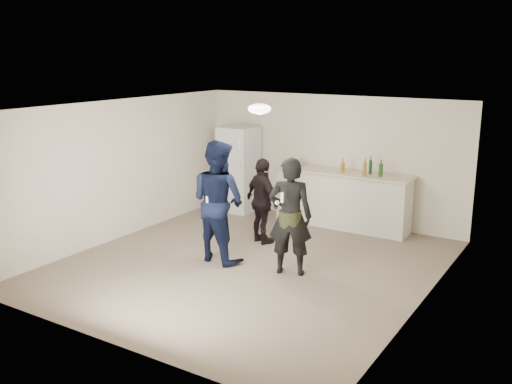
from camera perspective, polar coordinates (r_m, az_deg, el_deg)
The scene contains 21 objects.
floor at distance 9.18m, azimuth -0.67°, elevation -7.24°, with size 6.00×6.00×0.00m, color #6B5B4C.
ceiling at distance 8.61m, azimuth -0.71°, elevation 8.49°, with size 6.00×6.00×0.00m, color silver.
wall_back at distance 11.40m, azimuth 7.48°, elevation 3.33°, with size 6.00×6.00×0.00m, color beige.
wall_front at distance 6.58m, azimuth -14.95°, elevation -4.78°, with size 6.00×6.00×0.00m, color beige.
wall_left at distance 10.52m, azimuth -13.42°, elevation 2.20°, with size 6.00×6.00×0.00m, color beige.
wall_right at distance 7.73m, azimuth 16.76°, elevation -2.15°, with size 6.00×6.00×0.00m, color beige.
counter at distance 11.10m, azimuth 8.60°, elevation -0.83°, with size 2.60×0.56×1.05m, color beige.
counter_top at distance 10.97m, azimuth 8.70°, elevation 1.93°, with size 2.68×0.64×0.04m, color #BFB094.
fridge at distance 12.04m, azimuth -1.73°, elevation 2.30°, with size 0.70×0.70×1.80m, color silver.
fridge_handle at distance 11.51m, azimuth -1.60°, elevation 3.80°, with size 0.02×0.02×0.60m, color white.
ceiling_dome at distance 8.87m, azimuth 0.35°, elevation 8.32°, with size 0.36×0.36×0.16m, color white.
shaker at distance 11.35m, azimuth 4.60°, elevation 2.97°, with size 0.08×0.08×0.17m, color #B5B4B9.
man at distance 9.12m, azimuth -3.81°, elevation -0.91°, with size 0.96×0.75×1.97m, color #0E193D.
woman at distance 8.56m, azimuth 3.44°, elevation -2.44°, with size 0.66×0.43×1.81m, color black.
camo_shorts at distance 8.58m, azimuth 3.44°, elevation -2.79°, with size 0.34×0.34×0.28m, color #363D1C.
spectator at distance 9.98m, azimuth 0.65°, elevation -0.93°, with size 0.89×0.37×1.52m, color black.
remote_man at distance 8.89m, azimuth -4.87°, elevation -0.89°, with size 0.04×0.04×0.15m, color white.
nunchuk_man at distance 8.86m, azimuth -4.12°, elevation -1.39°, with size 0.07×0.07×0.07m, color white.
remote_woman at distance 8.26m, azimuth 2.65°, elevation -0.56°, with size 0.04×0.04×0.15m, color white.
nunchuk_woman at distance 8.36m, azimuth 2.14°, elevation -1.09°, with size 0.07×0.07×0.07m, color white.
bottle_cluster at distance 10.72m, azimuth 10.81°, elevation 2.30°, with size 0.82×0.29×0.26m.
Camera 1 is at (4.62, -7.22, 3.29)m, focal length 40.00 mm.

